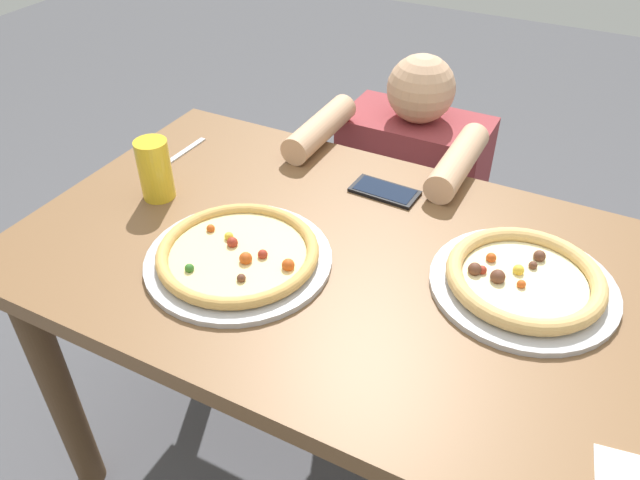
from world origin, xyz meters
The scene contains 8 objects.
ground_plane centered at (0.00, 0.00, 0.00)m, with size 8.00×8.00×0.00m, color #4C4C51.
dining_table centered at (0.00, 0.00, 0.64)m, with size 1.37×0.79×0.75m.
pizza_near centered at (-0.20, -0.11, 0.77)m, with size 0.36×0.36×0.04m.
pizza_far centered at (0.30, 0.06, 0.77)m, with size 0.34×0.34×0.04m.
drink_cup_colored centered at (-0.49, 0.00, 0.82)m, with size 0.07×0.07×0.14m.
fork centered at (-0.56, 0.15, 0.75)m, with size 0.03×0.20×0.00m.
cell_phone centered at (-0.05, 0.24, 0.75)m, with size 0.15×0.08×0.01m.
diner_seated centered at (-0.11, 0.61, 0.41)m, with size 0.43×0.53×0.93m.
Camera 1 is at (0.36, -0.85, 1.51)m, focal length 34.62 mm.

